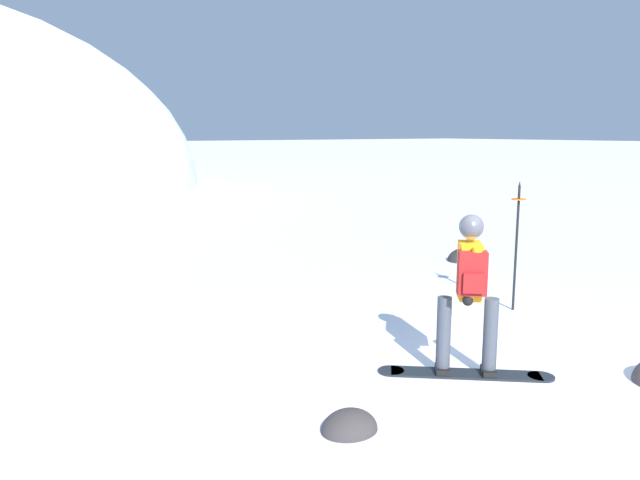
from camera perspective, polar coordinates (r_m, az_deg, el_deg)
The scene contains 5 objects.
ground_plane at distance 6.73m, azimuth 19.14°, elevation -12.89°, with size 300.00×300.00×0.00m, color white.
snowboarder_main at distance 6.62m, azimuth 13.44°, elevation -4.60°, with size 1.48×1.28×1.71m.
piste_marker_near at distance 9.27m, azimuth 17.51°, elevation 0.26°, with size 0.20×0.20×1.86m.
rock_dark at distance 12.77m, azimuth 13.03°, elevation -1.84°, with size 0.72×0.61×0.50m.
rock_mid at distance 5.64m, azimuth 2.70°, elevation -16.94°, with size 0.52×0.44×0.36m.
Camera 1 is at (-5.05, -3.65, 2.55)m, focal length 35.08 mm.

